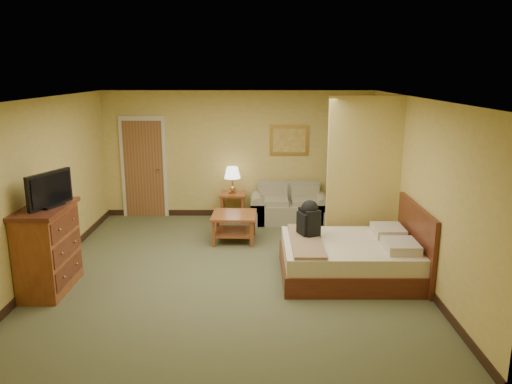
{
  "coord_description": "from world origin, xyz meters",
  "views": [
    {
      "loc": [
        0.4,
        -7.14,
        2.97
      ],
      "look_at": [
        0.37,
        0.6,
        1.09
      ],
      "focal_mm": 35.0,
      "sensor_mm": 36.0,
      "label": 1
    }
  ],
  "objects_px": {
    "coffee_table": "(234,222)",
    "loveseat": "(289,209)",
    "dresser": "(48,248)",
    "bed": "(354,257)"
  },
  "relations": [
    {
      "from": "coffee_table",
      "to": "loveseat",
      "type": "bearing_deg",
      "value": 48.2
    },
    {
      "from": "dresser",
      "to": "bed",
      "type": "bearing_deg",
      "value": 6.33
    },
    {
      "from": "bed",
      "to": "coffee_table",
      "type": "bearing_deg",
      "value": 139.01
    },
    {
      "from": "coffee_table",
      "to": "bed",
      "type": "relative_size",
      "value": 0.4
    },
    {
      "from": "loveseat",
      "to": "dresser",
      "type": "distance_m",
      "value": 4.81
    },
    {
      "from": "loveseat",
      "to": "bed",
      "type": "distance_m",
      "value": 2.89
    },
    {
      "from": "loveseat",
      "to": "dresser",
      "type": "height_order",
      "value": "dresser"
    },
    {
      "from": "loveseat",
      "to": "bed",
      "type": "height_order",
      "value": "bed"
    },
    {
      "from": "loveseat",
      "to": "dresser",
      "type": "bearing_deg",
      "value": -137.17
    },
    {
      "from": "dresser",
      "to": "bed",
      "type": "height_order",
      "value": "dresser"
    }
  ]
}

